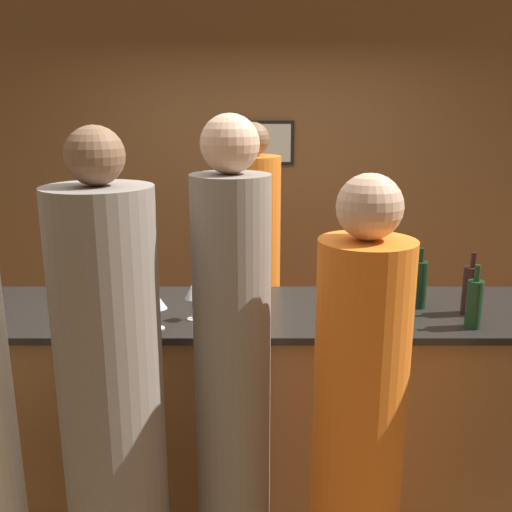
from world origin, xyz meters
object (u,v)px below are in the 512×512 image
Objects in this scene: bartender at (251,285)px; wine_bottle_0 at (469,290)px; wine_bottle_2 at (472,303)px; wine_bottle_1 at (417,284)px; ice_bucket at (386,280)px; guest_0 at (112,418)px; guest_3 at (231,389)px; guest_1 at (356,435)px.

bartender reaches higher than wine_bottle_0.
wine_bottle_0 reaches higher than wine_bottle_2.
wine_bottle_1 is 1.03× the size of wine_bottle_2.
bartender reaches higher than wine_bottle_2.
wine_bottle_2 reaches higher than ice_bucket.
bartender reaches higher than wine_bottle_1.
guest_0 is 6.36× the size of wine_bottle_0.
bartender is at bearing 72.82° from guest_0.
guest_3 is 10.58× the size of ice_bucket.
guest_0 is at bearing 72.82° from bartender.
wine_bottle_0 is (1.06, -0.89, 0.26)m from bartender.
guest_3 is at bearing 18.14° from guest_0.
guest_0 is 0.46m from guest_3.
bartender is 6.26× the size of wine_bottle_0.
guest_0 is 1.76m from wine_bottle_0.
guest_0 is at bearing -154.38° from wine_bottle_0.
bartender is 6.30× the size of wine_bottle_1.
guest_1 is 0.91× the size of guest_3.
bartender is 1.70m from guest_1.
wine_bottle_1 is at bearing 62.75° from guest_1.
wine_bottle_1 is 1.62× the size of ice_bucket.
guest_3 reaches higher than guest_1.
guest_3 is at bearing -151.73° from wine_bottle_0.
wine_bottle_0 is at bearing 28.27° from guest_3.
wine_bottle_2 is (1.01, -1.07, 0.26)m from bartender.
guest_0 is at bearing 179.35° from guest_1.
guest_1 is 1.01m from wine_bottle_1.
guest_3 is 1.19m from wine_bottle_2.
wine_bottle_2 is at bearing 133.54° from bartender.
wine_bottle_2 is (-0.05, -0.18, -0.01)m from wine_bottle_0.
guest_3 is (0.44, 0.14, 0.04)m from guest_0.
bartender is 1.49m from wine_bottle_2.
guest_3 reaches higher than ice_bucket.
ice_bucket is (-0.34, 0.26, -0.03)m from wine_bottle_0.
guest_1 is 6.07× the size of wine_bottle_2.
wine_bottle_2 is at bearing 43.38° from guest_1.
guest_3 is 6.52× the size of wine_bottle_1.
wine_bottle_1 reaches higher than ice_bucket.
guest_1 is (0.90, -0.01, -0.07)m from guest_0.
bartender is 1.41m from wine_bottle_0.
guest_3 is 1.19m from ice_bucket.
guest_0 is 1.61m from wine_bottle_1.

